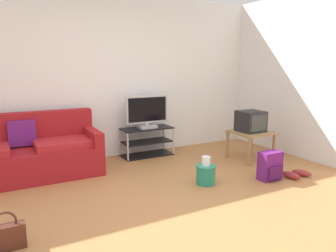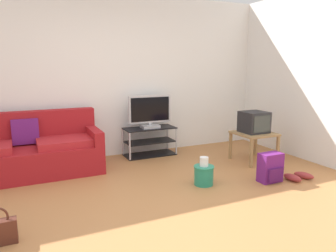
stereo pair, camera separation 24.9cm
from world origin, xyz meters
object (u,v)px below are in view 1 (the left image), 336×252
couch (22,155)px  handbag (6,236)px  crt_tv (251,121)px  cleaning_bucket (206,173)px  side_table (251,135)px  sneakers_pair (296,174)px  tv_stand (147,142)px  backpack (270,166)px  flat_tv (147,112)px

couch → handbag: couch is taller
crt_tv → cleaning_bucket: (-1.28, -0.58, -0.49)m
side_table → handbag: 3.80m
couch → sneakers_pair: couch is taller
cleaning_bucket → handbag: bearing=-168.9°
tv_stand → backpack: (0.97, -1.88, -0.05)m
crt_tv → cleaning_bucket: bearing=-155.7°
handbag → crt_tv: bearing=16.0°
flat_tv → cleaning_bucket: size_ratio=2.00×
flat_tv → sneakers_pair: bearing=-55.0°
flat_tv → cleaning_bucket: 1.69m
tv_stand → sneakers_pair: bearing=-55.3°
flat_tv → crt_tv: size_ratio=1.92×
cleaning_bucket → crt_tv: bearing=24.3°
tv_stand → handbag: bearing=-137.5°
flat_tv → side_table: size_ratio=1.27×
couch → tv_stand: size_ratio=2.35×
flat_tv → crt_tv: flat_tv is taller
flat_tv → handbag: bearing=-137.8°
couch → handbag: 1.90m
couch → crt_tv: couch is taller
couch → sneakers_pair: 3.81m
flat_tv → backpack: (0.97, -1.86, -0.57)m
cleaning_bucket → sneakers_pair: size_ratio=0.94×
side_table → sneakers_pair: side_table is taller
flat_tv → side_table: flat_tv is taller
side_table → sneakers_pair: size_ratio=1.49×
side_table → cleaning_bucket: size_ratio=1.57×
tv_stand → side_table: size_ratio=1.49×
crt_tv → cleaning_bucket: crt_tv is taller
flat_tv → backpack: 2.17m
tv_stand → backpack: tv_stand is taller
tv_stand → cleaning_bucket: (0.11, -1.60, -0.09)m
handbag → cleaning_bucket: cleaning_bucket is taller
side_table → flat_tv: bearing=144.0°
side_table → cleaning_bucket: bearing=-156.3°
couch → cleaning_bucket: bearing=-33.9°
couch → sneakers_pair: (3.35, -1.80, -0.28)m
handbag → side_table: bearing=15.8°
couch → cleaning_bucket: (2.08, -1.40, -0.17)m
couch → side_table: size_ratio=3.51×
side_table → handbag: (-3.64, -1.03, -0.28)m
flat_tv → handbag: 3.10m
flat_tv → cleaning_bucket: bearing=-85.9°
flat_tv → handbag: flat_tv is taller
crt_tv → handbag: 3.82m
handbag → sneakers_pair: 3.63m
backpack → cleaning_bucket: size_ratio=1.05×
flat_tv → sneakers_pair: size_ratio=1.89×
couch → handbag: bearing=-98.5°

